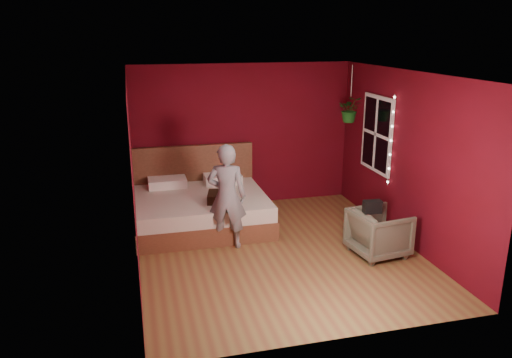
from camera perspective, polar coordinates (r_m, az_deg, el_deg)
name	(u,v)px	position (r m, az deg, el deg)	size (l,w,h in m)	color
floor	(277,252)	(7.48, 2.47, -8.29)	(4.50, 4.50, 0.00)	olive
room_walls	(279,141)	(6.94, 2.64, 4.37)	(4.04, 4.54, 2.62)	#5B0917
window	(377,134)	(8.54, 13.63, 5.02)	(0.05, 0.97, 1.27)	white
fairy_lights	(391,141)	(8.07, 15.18, 4.25)	(0.04, 0.04, 1.45)	silver
bed	(200,207)	(8.43, -6.41, -3.16)	(2.17, 1.84, 1.19)	brown
person	(227,196)	(7.39, -3.36, -2.00)	(0.58, 0.38, 1.59)	gray
armchair	(379,233)	(7.47, 13.86, -5.99)	(0.73, 0.75, 0.68)	#63634E
handbag	(372,207)	(7.21, 13.15, -3.10)	(0.25, 0.13, 0.18)	black
throw_pillow	(221,197)	(7.93, -4.01, -2.06)	(0.41, 0.41, 0.15)	#331D11
hanging_plant	(350,109)	(8.69, 10.71, 7.83)	(0.49, 0.46, 0.96)	silver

